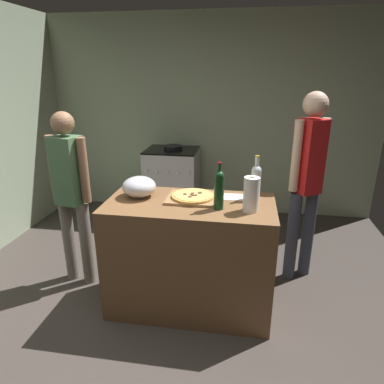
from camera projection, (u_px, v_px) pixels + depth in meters
The scene contains 13 objects.
ground_plane at pixel (180, 261), 3.61m from camera, with size 4.67×3.56×0.02m, color #3F3833.
kitchen_wall_rear at pixel (200, 117), 4.59m from camera, with size 4.67×0.10×2.60m, color #99A889.
counter at pixel (190, 256), 2.78m from camera, with size 1.31×0.65×0.93m, color brown.
cutting_board at pixel (193, 198), 2.68m from camera, with size 0.40×0.32×0.02m, color #9E7247.
pizza at pixel (193, 196), 2.68m from camera, with size 0.33×0.33×0.03m.
mixing_bowl at pixel (139, 187), 2.72m from camera, with size 0.27×0.27×0.17m.
paper_towel_roll at pixel (251, 194), 2.42m from camera, with size 0.11×0.11×0.26m.
wine_bottle_clear at pixel (219, 188), 2.45m from camera, with size 0.07×0.07×0.35m.
wine_bottle_dark at pixel (256, 180), 2.66m from camera, with size 0.08×0.08×0.35m.
recipe_sheet at pixel (233, 197), 2.74m from camera, with size 0.21×0.15×0.00m, color white.
stove at pixel (172, 183), 4.55m from camera, with size 0.67×0.59×0.97m.
person_in_stripes at pixel (71, 190), 2.98m from camera, with size 0.39×0.24×1.58m.
person_in_red at pixel (307, 177), 3.02m from camera, with size 0.32×0.27×1.74m.
Camera 1 is at (0.63, -1.62, 1.89)m, focal length 31.85 mm.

